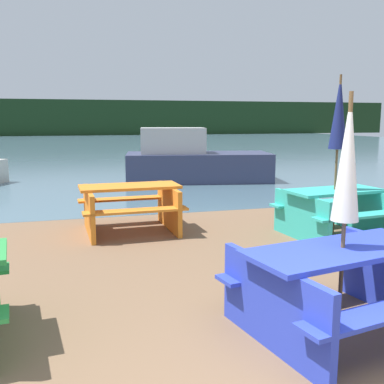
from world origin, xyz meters
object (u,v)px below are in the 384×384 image
(umbrella_navy, at_px, (339,114))
(picnic_table_orange, at_px, (130,204))
(boat, at_px, (193,161))
(umbrella_white, at_px, (348,160))
(picnic_table_blue, at_px, (341,281))
(picnic_table_teal, at_px, (334,208))

(umbrella_navy, bearing_deg, picnic_table_orange, 158.82)
(umbrella_navy, height_order, boat, umbrella_navy)
(umbrella_white, bearing_deg, picnic_table_blue, 180.00)
(picnic_table_teal, bearing_deg, picnic_table_orange, 158.82)
(picnic_table_teal, distance_m, picnic_table_orange, 3.26)
(picnic_table_blue, bearing_deg, picnic_table_orange, 107.60)
(boat, bearing_deg, umbrella_navy, -76.22)
(umbrella_white, xyz_separation_m, umbrella_navy, (1.77, 2.83, 0.41))
(boat, bearing_deg, picnic_table_blue, -87.75)
(picnic_table_orange, bearing_deg, picnic_table_teal, -21.18)
(picnic_table_orange, relative_size, umbrella_white, 0.80)
(picnic_table_orange, relative_size, umbrella_navy, 0.66)
(umbrella_white, height_order, boat, umbrella_white)
(picnic_table_orange, bearing_deg, picnic_table_blue, -72.40)
(umbrella_white, height_order, umbrella_navy, umbrella_navy)
(picnic_table_blue, distance_m, umbrella_navy, 3.64)
(picnic_table_teal, relative_size, picnic_table_orange, 1.01)
(picnic_table_orange, bearing_deg, boat, 64.65)
(umbrella_navy, relative_size, boat, 0.56)
(picnic_table_blue, xyz_separation_m, picnic_table_teal, (1.77, 2.83, -0.00))
(picnic_table_teal, bearing_deg, umbrella_navy, -135.00)
(picnic_table_blue, distance_m, boat, 9.68)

